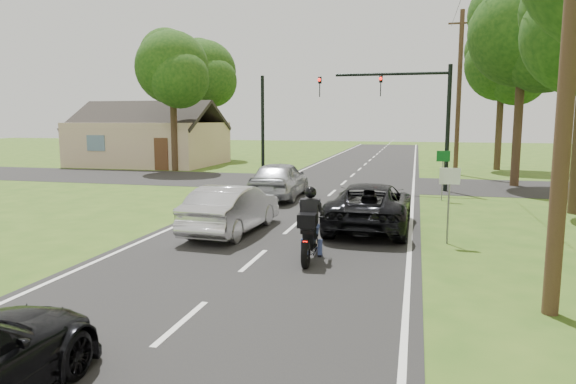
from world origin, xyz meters
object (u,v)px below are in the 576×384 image
object	(u,v)px
silver_suv	(280,180)
sign_green	(443,163)
traffic_signal	(408,105)
silver_sedan	(232,209)
utility_pole_near	(572,19)
sign_white	(449,187)
motorcycle_rider	(310,231)
utility_pole_far	(459,92)
dark_suv	(370,205)

from	to	relation	value
silver_suv	sign_green	xyz separation A→B (m)	(6.89, 1.08, 0.77)
silver_suv	traffic_signal	bearing A→B (deg)	-143.87
sign_green	silver_suv	bearing A→B (deg)	-171.10
silver_sedan	utility_pole_near	bearing A→B (deg)	151.29
traffic_signal	sign_white	xyz separation A→B (m)	(1.36, -11.02, -2.54)
motorcycle_rider	traffic_signal	world-z (taller)	traffic_signal
utility_pole_far	sign_green	bearing A→B (deg)	-96.73
silver_suv	sign_green	world-z (taller)	sign_green
dark_suv	utility_pole_near	bearing A→B (deg)	120.61
dark_suv	utility_pole_near	xyz separation A→B (m)	(3.77, -6.53, 4.34)
motorcycle_rider	sign_green	distance (m)	11.21
motorcycle_rider	utility_pole_near	bearing A→B (deg)	-29.89
motorcycle_rider	silver_suv	bearing A→B (deg)	105.45
motorcycle_rider	sign_green	xyz separation A→B (m)	(3.58, 10.59, 0.87)
traffic_signal	silver_suv	bearing A→B (deg)	-142.44
silver_sedan	utility_pole_near	xyz separation A→B (m)	(7.82, -4.90, 4.34)
silver_suv	utility_pole_far	xyz separation A→B (m)	(8.19, 12.10, 4.26)
traffic_signal	utility_pole_far	world-z (taller)	utility_pole_far
dark_suv	utility_pole_far	world-z (taller)	utility_pole_far
silver_suv	traffic_signal	distance (m)	7.49
utility_pole_far	silver_suv	bearing A→B (deg)	-124.09
dark_suv	sign_white	world-z (taller)	sign_white
silver_sedan	sign_white	world-z (taller)	sign_white
silver_suv	utility_pole_far	bearing A→B (deg)	-125.52
utility_pole_near	silver_suv	bearing A→B (deg)	124.52
sign_white	sign_green	bearing A→B (deg)	88.57
traffic_signal	utility_pole_far	bearing A→B (deg)	70.32
silver_sedan	traffic_signal	xyz separation A→B (m)	(4.96, 11.09, 3.40)
traffic_signal	utility_pole_near	distance (m)	16.28
motorcycle_rider	dark_suv	world-z (taller)	motorcycle_rider
motorcycle_rider	sign_green	world-z (taller)	sign_green
sign_green	silver_sedan	bearing A→B (deg)	-128.91
silver_sedan	sign_green	xyz separation A→B (m)	(6.52, 8.08, 0.86)
traffic_signal	sign_green	bearing A→B (deg)	-62.62
utility_pole_near	silver_sedan	bearing A→B (deg)	147.91
motorcycle_rider	silver_sedan	distance (m)	3.87
silver_suv	traffic_signal	xyz separation A→B (m)	(5.32, 4.09, 3.31)
silver_sedan	silver_suv	world-z (taller)	silver_suv
sign_white	utility_pole_far	bearing A→B (deg)	85.49
utility_pole_near	motorcycle_rider	bearing A→B (deg)	153.85
dark_suv	utility_pole_far	xyz separation A→B (m)	(3.77, 17.47, 4.34)
silver_sedan	utility_pole_far	xyz separation A→B (m)	(7.82, 19.10, 4.34)
dark_suv	sign_white	xyz separation A→B (m)	(2.27, -1.55, 0.86)
silver_suv	utility_pole_near	bearing A→B (deg)	123.09
silver_sedan	sign_white	bearing A→B (deg)	-175.93
silver_sedan	traffic_signal	size ratio (longest dim) A/B	0.69
silver_suv	sign_white	xyz separation A→B (m)	(6.69, -6.92, 0.77)
silver_sedan	utility_pole_far	distance (m)	21.09
sign_white	traffic_signal	bearing A→B (deg)	97.05
motorcycle_rider	sign_white	world-z (taller)	sign_white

